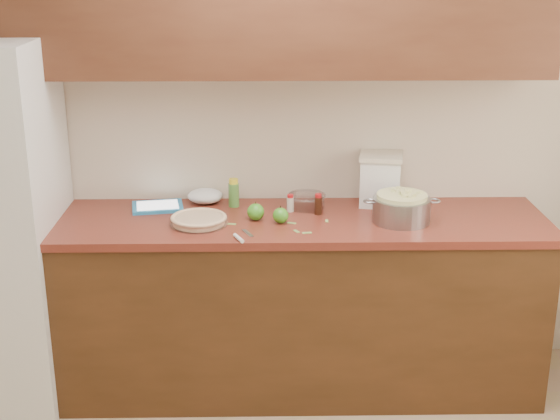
{
  "coord_description": "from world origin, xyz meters",
  "views": [
    {
      "loc": [
        -0.07,
        -2.15,
        2.19
      ],
      "look_at": [
        -0.0,
        1.43,
        0.98
      ],
      "focal_mm": 50.0,
      "sensor_mm": 36.0,
      "label": 1
    }
  ],
  "objects_px": {
    "pie": "(199,220)",
    "tablet": "(158,207)",
    "colander": "(401,208)",
    "flour_canister": "(380,179)"
  },
  "relations": [
    {
      "from": "pie",
      "to": "tablet",
      "type": "distance_m",
      "value": 0.34
    },
    {
      "from": "colander",
      "to": "tablet",
      "type": "relative_size",
      "value": 1.32
    },
    {
      "from": "colander",
      "to": "tablet",
      "type": "height_order",
      "value": "colander"
    },
    {
      "from": "colander",
      "to": "flour_canister",
      "type": "height_order",
      "value": "flour_canister"
    },
    {
      "from": "pie",
      "to": "flour_canister",
      "type": "height_order",
      "value": "flour_canister"
    },
    {
      "from": "flour_canister",
      "to": "tablet",
      "type": "bearing_deg",
      "value": -177.3
    },
    {
      "from": "pie",
      "to": "colander",
      "type": "bearing_deg",
      "value": 1.62
    },
    {
      "from": "colander",
      "to": "flour_canister",
      "type": "bearing_deg",
      "value": 103.36
    },
    {
      "from": "colander",
      "to": "pie",
      "type": "bearing_deg",
      "value": -178.38
    },
    {
      "from": "pie",
      "to": "tablet",
      "type": "xyz_separation_m",
      "value": [
        -0.23,
        0.25,
        -0.01
      ]
    }
  ]
}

